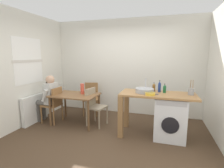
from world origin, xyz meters
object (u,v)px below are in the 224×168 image
object	(u,v)px
utensil_crock	(191,91)
mixing_bowl	(150,94)
bottle_squat_brown	(159,87)
chair_opposite	(94,104)
washing_machine	(170,118)
bottle_tall_green	(154,87)
dining_table	(75,98)
bottle_clear_small	(165,89)
seated_person	(48,96)
chair_person_seat	(54,103)
chair_spare_by_wall	(91,97)
vase	(82,89)

from	to	relation	value
utensil_crock	mixing_bowl	bearing A→B (deg)	-161.85
bottle_squat_brown	chair_opposite	bearing A→B (deg)	178.92
washing_machine	bottle_tall_green	size ratio (longest dim) A/B	4.69
dining_table	bottle_clear_small	world-z (taller)	bottle_clear_small
dining_table	seated_person	bearing A→B (deg)	-172.06
bottle_tall_green	bottle_squat_brown	size ratio (longest dim) A/B	0.74
chair_person_seat	chair_opposite	xyz separation A→B (m)	(1.02, 0.17, 0.00)
chair_opposite	washing_machine	distance (m)	1.75
washing_machine	bottle_tall_green	world-z (taller)	bottle_tall_green
mixing_bowl	utensil_crock	distance (m)	0.80
chair_spare_by_wall	mixing_bowl	bearing A→B (deg)	132.22
dining_table	mixing_bowl	world-z (taller)	mixing_bowl
bottle_tall_green	mixing_bowl	xyz separation A→B (m)	(-0.04, -0.43, -0.05)
seated_person	bottle_tall_green	xyz separation A→B (m)	(2.57, 0.21, 0.33)
dining_table	chair_opposite	bearing A→B (deg)	7.78
mixing_bowl	utensil_crock	size ratio (longest dim) A/B	0.63
dining_table	chair_opposite	world-z (taller)	chair_opposite
washing_machine	chair_opposite	bearing A→B (deg)	173.91
bottle_tall_green	seated_person	bearing A→B (deg)	-175.32
bottle_squat_brown	mixing_bowl	bearing A→B (deg)	-114.33
bottle_tall_green	mixing_bowl	size ratio (longest dim) A/B	0.97
washing_machine	bottle_squat_brown	bearing A→B (deg)	146.13
chair_spare_by_wall	bottle_clear_small	xyz separation A→B (m)	(2.01, -0.78, 0.50)
washing_machine	utensil_crock	world-z (taller)	utensil_crock
chair_opposite	vase	xyz separation A→B (m)	(-0.33, 0.03, 0.36)
bottle_squat_brown	chair_spare_by_wall	bearing A→B (deg)	158.89
chair_opposite	washing_machine	bearing A→B (deg)	95.66
bottle_tall_green	bottle_clear_small	distance (m)	0.25
washing_machine	vase	bearing A→B (deg)	173.91
bottle_tall_green	chair_person_seat	bearing A→B (deg)	-174.95
bottle_tall_green	bottle_clear_small	size ratio (longest dim) A/B	0.98
dining_table	vase	world-z (taller)	vase
chair_person_seat	washing_machine	bearing A→B (deg)	-89.42
dining_table	vase	distance (m)	0.29
bottle_tall_green	bottle_clear_small	world-z (taller)	bottle_clear_small
dining_table	chair_spare_by_wall	bearing A→B (deg)	84.10
chair_spare_by_wall	washing_machine	xyz separation A→B (m)	(2.14, -0.89, -0.08)
bottle_squat_brown	mixing_bowl	distance (m)	0.40
bottle_clear_small	mixing_bowl	distance (m)	0.41
bottle_clear_small	utensil_crock	size ratio (longest dim) A/B	0.62
chair_opposite	bottle_tall_green	distance (m)	1.48
dining_table	bottle_squat_brown	bearing A→B (deg)	1.06
bottle_squat_brown	bottle_clear_small	distance (m)	0.12
vase	chair_person_seat	bearing A→B (deg)	-163.86
bottle_squat_brown	dining_table	bearing A→B (deg)	-178.94
bottle_tall_green	bottle_squat_brown	distance (m)	0.14
bottle_tall_green	dining_table	bearing A→B (deg)	-176.56
bottle_clear_small	vase	xyz separation A→B (m)	(-1.94, 0.11, -0.13)
chair_opposite	vase	distance (m)	0.49
chair_person_seat	bottle_clear_small	size ratio (longest dim) A/B	4.82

